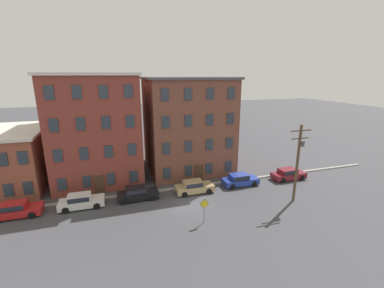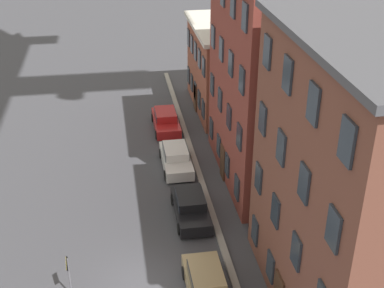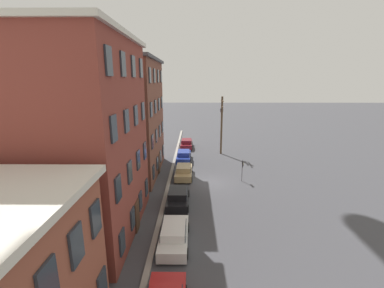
{
  "view_description": "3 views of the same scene",
  "coord_description": "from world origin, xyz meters",
  "px_view_note": "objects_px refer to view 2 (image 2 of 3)",
  "views": [
    {
      "loc": [
        -6.93,
        -22.95,
        13.24
      ],
      "look_at": [
        1.53,
        4.14,
        5.52
      ],
      "focal_mm": 24.0,
      "sensor_mm": 36.0,
      "label": 1
    },
    {
      "loc": [
        19.92,
        -0.68,
        18.33
      ],
      "look_at": [
        -1.82,
        2.81,
        6.49
      ],
      "focal_mm": 50.0,
      "sensor_mm": 36.0,
      "label": 2
    },
    {
      "loc": [
        -25.58,
        1.85,
        10.6
      ],
      "look_at": [
        -1.1,
        2.05,
        4.49
      ],
      "focal_mm": 24.0,
      "sensor_mm": 36.0,
      "label": 3
    }
  ],
  "objects_px": {
    "car_tan": "(207,284)",
    "car_black": "(191,205)",
    "car_red": "(166,120)",
    "caution_sign": "(68,270)",
    "car_white": "(176,157)"
  },
  "relations": [
    {
      "from": "car_white",
      "to": "car_tan",
      "type": "xyz_separation_m",
      "value": [
        12.11,
        -0.16,
        0.0
      ]
    },
    {
      "from": "car_tan",
      "to": "car_red",
      "type": "bearing_deg",
      "value": 179.5
    },
    {
      "from": "caution_sign",
      "to": "car_black",
      "type": "bearing_deg",
      "value": 129.39
    },
    {
      "from": "car_red",
      "to": "car_tan",
      "type": "height_order",
      "value": "same"
    },
    {
      "from": "car_red",
      "to": "caution_sign",
      "type": "xyz_separation_m",
      "value": [
        16.87,
        -6.47,
        0.85
      ]
    },
    {
      "from": "car_red",
      "to": "car_black",
      "type": "distance_m",
      "value": 11.48
    },
    {
      "from": "car_red",
      "to": "caution_sign",
      "type": "relative_size",
      "value": 1.83
    },
    {
      "from": "car_tan",
      "to": "caution_sign",
      "type": "relative_size",
      "value": 1.83
    },
    {
      "from": "car_tan",
      "to": "car_black",
      "type": "bearing_deg",
      "value": 177.8
    },
    {
      "from": "car_tan",
      "to": "car_white",
      "type": "bearing_deg",
      "value": 179.26
    },
    {
      "from": "car_white",
      "to": "car_black",
      "type": "distance_m",
      "value": 5.68
    },
    {
      "from": "car_tan",
      "to": "caution_sign",
      "type": "xyz_separation_m",
      "value": [
        -1.04,
        -6.31,
        0.85
      ]
    },
    {
      "from": "car_tan",
      "to": "caution_sign",
      "type": "height_order",
      "value": "caution_sign"
    },
    {
      "from": "car_red",
      "to": "car_black",
      "type": "height_order",
      "value": "same"
    },
    {
      "from": "car_black",
      "to": "caution_sign",
      "type": "distance_m",
      "value": 8.53
    }
  ]
}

